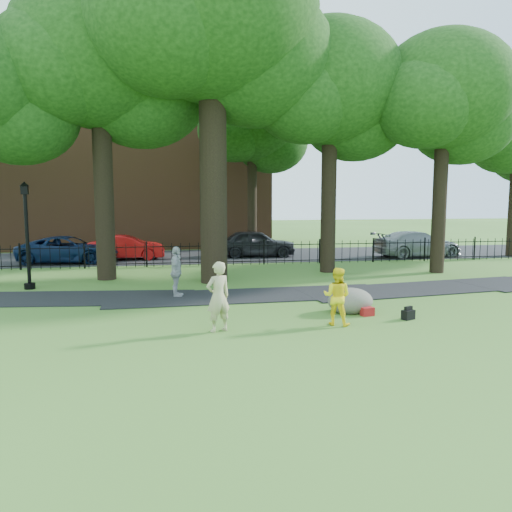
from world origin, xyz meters
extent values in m
plane|color=#447027|center=(0.00, 0.00, 0.00)|extent=(120.00, 120.00, 0.00)
cube|color=black|center=(1.00, 3.90, 0.00)|extent=(36.07, 3.85, 0.03)
cube|color=black|center=(0.00, 16.00, 0.00)|extent=(80.00, 7.00, 0.02)
cube|color=black|center=(0.00, 12.00, 1.02)|extent=(44.00, 0.04, 0.04)
cube|color=black|center=(0.00, 12.00, 0.18)|extent=(44.00, 0.04, 0.04)
cube|color=brown|center=(-4.00, 24.00, 6.00)|extent=(18.00, 8.00, 12.00)
cylinder|color=black|center=(0.00, 7.00, 5.25)|extent=(1.10, 1.10, 10.50)
ellipsoid|color=black|center=(0.00, 7.00, 10.80)|extent=(8.40, 8.40, 7.14)
ellipsoid|color=black|center=(1.89, 8.05, 9.30)|extent=(6.72, 6.72, 5.71)
ellipsoid|color=black|center=(-1.68, 6.16, 9.90)|extent=(6.30, 6.30, 5.36)
ellipsoid|color=black|center=(-7.65, 8.25, 6.82)|extent=(4.80, 4.80, 4.08)
cylinder|color=black|center=(-4.50, 8.50, 4.55)|extent=(0.80, 0.80, 9.10)
ellipsoid|color=black|center=(-4.50, 8.50, 9.36)|extent=(7.20, 7.20, 6.12)
ellipsoid|color=black|center=(-2.88, 9.40, 8.06)|extent=(5.76, 5.76, 4.90)
ellipsoid|color=black|center=(-5.94, 7.78, 8.58)|extent=(5.40, 5.40, 4.59)
cylinder|color=black|center=(5.50, 9.00, 4.20)|extent=(0.70, 0.70, 8.40)
ellipsoid|color=black|center=(5.50, 9.00, 8.64)|extent=(6.60, 6.60, 5.61)
ellipsoid|color=black|center=(6.98, 9.82, 7.44)|extent=(5.28, 5.28, 4.49)
ellipsoid|color=black|center=(4.18, 8.34, 7.92)|extent=(4.95, 4.95, 4.21)
cylinder|color=black|center=(10.50, 8.00, 4.02)|extent=(0.64, 0.64, 8.05)
ellipsoid|color=black|center=(10.50, 8.00, 8.28)|extent=(6.20, 6.20, 5.27)
ellipsoid|color=black|center=(11.89, 8.78, 7.13)|extent=(4.96, 4.96, 4.22)
ellipsoid|color=black|center=(9.26, 7.38, 7.59)|extent=(4.65, 4.65, 3.95)
imported|color=tan|center=(-0.50, -0.62, 0.93)|extent=(0.80, 0.68, 1.86)
imported|color=yellow|center=(2.80, -0.45, 0.80)|extent=(0.98, 0.93, 1.60)
imported|color=#A3A3A7|center=(-1.56, 4.15, 0.90)|extent=(0.59, 1.10, 1.79)
ellipsoid|color=#5E594E|center=(3.69, 0.91, 0.41)|extent=(1.63, 1.39, 0.82)
cylinder|color=black|center=(-7.13, 6.62, 1.81)|extent=(0.14, 0.14, 3.61)
cylinder|color=black|center=(-7.13, 6.62, 0.11)|extent=(0.41, 0.41, 0.23)
cube|color=black|center=(-7.13, 6.62, 3.78)|extent=(0.27, 0.27, 0.34)
cone|color=black|center=(-7.13, 6.62, 4.01)|extent=(0.36, 0.36, 0.18)
cube|color=black|center=(5.03, -0.22, 0.14)|extent=(0.43, 0.36, 0.28)
cube|color=maroon|center=(4.04, 0.39, 0.13)|extent=(0.41, 0.30, 0.25)
imported|color=#B80E0E|center=(-4.26, 15.20, 0.69)|extent=(4.21, 1.56, 1.38)
imported|color=#0E2046|center=(-7.22, 14.34, 0.71)|extent=(5.32, 2.84, 1.42)
imported|color=black|center=(3.12, 15.39, 0.80)|extent=(4.77, 2.12, 1.59)
imported|color=gray|center=(12.45, 13.73, 0.76)|extent=(5.37, 2.56, 1.51)
camera|label=1|loc=(-1.60, -13.43, 3.54)|focal=35.00mm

